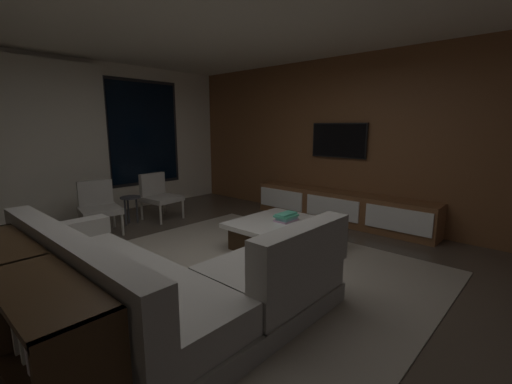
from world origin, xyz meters
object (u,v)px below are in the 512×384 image
mounted_tv (339,140)px  coffee_table (282,235)px  sectional_couch (158,285)px  side_stool (130,202)px  media_console (341,208)px  book_stack_on_coffee_table (286,217)px  console_table_behind_couch (23,309)px  accent_chair_by_curtain (98,205)px  accent_chair_near_window (158,194)px

mounted_tv → coffee_table: bearing=-172.5°
sectional_couch → side_stool: bearing=66.3°
sectional_couch → media_console: sectional_couch is taller
side_stool → media_console: bearing=-46.6°
book_stack_on_coffee_table → media_console: (1.54, 0.04, -0.16)m
sectional_couch → console_table_behind_couch: (-0.91, 0.13, 0.12)m
accent_chair_by_curtain → side_stool: (0.55, 0.09, -0.06)m
book_stack_on_coffee_table → coffee_table: bearing=-176.9°
accent_chair_near_window → side_stool: 0.51m
sectional_couch → mounted_tv: 3.95m
book_stack_on_coffee_table → accent_chair_near_window: (-0.32, 2.52, 0.02)m
accent_chair_by_curtain → media_console: accent_chair_by_curtain is taller
sectional_couch → accent_chair_near_window: size_ratio=3.21×
media_console → coffee_table: bearing=-178.6°
console_table_behind_couch → coffee_table: bearing=2.1°
coffee_table → media_console: 1.62m
book_stack_on_coffee_table → mounted_tv: size_ratio=0.31×
coffee_table → accent_chair_by_curtain: 2.80m
accent_chair_near_window → mounted_tv: bearing=-48.3°
book_stack_on_coffee_table → mounted_tv: mounted_tv is taller
accent_chair_by_curtain → side_stool: bearing=8.9°
book_stack_on_coffee_table → console_table_behind_couch: console_table_behind_couch is taller
accent_chair_near_window → book_stack_on_coffee_table: bearing=-82.7°
mounted_tv → console_table_behind_couch: mounted_tv is taller
sectional_couch → console_table_behind_couch: bearing=171.7°
sectional_couch → coffee_table: sectional_couch is taller
coffee_table → accent_chair_near_window: size_ratio=1.49×
sectional_couch → console_table_behind_couch: 0.93m
media_console → mounted_tv: 1.13m
coffee_table → console_table_behind_couch: (-2.89, -0.11, 0.22)m
coffee_table → mounted_tv: (1.80, 0.24, 1.16)m
accent_chair_by_curtain → side_stool: size_ratio=1.70×
coffee_table → console_table_behind_couch: bearing=-177.9°
media_console → accent_chair_by_curtain: bearing=140.3°
book_stack_on_coffee_table → accent_chair_by_curtain: (-1.38, 2.46, 0.02)m
side_stool → console_table_behind_couch: bearing=-128.8°
sectional_couch → coffee_table: size_ratio=2.16×
coffee_table → accent_chair_near_window: bearing=95.5°
accent_chair_by_curtain → side_stool: accent_chair_by_curtain is taller
media_console → mounted_tv: bearing=47.6°
accent_chair_near_window → media_console: 3.11m
side_stool → media_console: (2.37, -2.51, -0.12)m
media_console → sectional_couch: bearing=-175.5°
book_stack_on_coffee_table → mounted_tv: bearing=7.7°
sectional_couch → mounted_tv: bearing=7.2°
coffee_table → mounted_tv: size_ratio=1.17×
accent_chair_near_window → side_stool: bearing=177.4°
media_console → mounted_tv: size_ratio=3.14×
sectional_couch → side_stool: size_ratio=5.43×
console_table_behind_couch → media_console: bearing=1.9°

